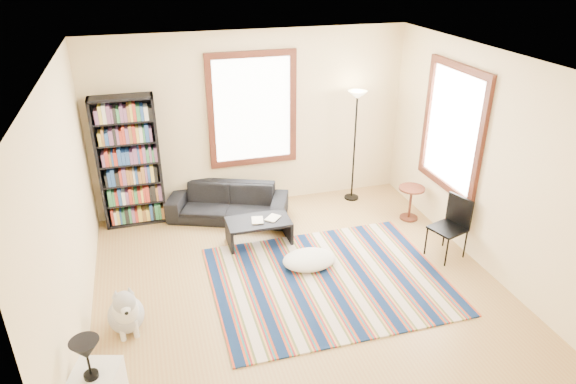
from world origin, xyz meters
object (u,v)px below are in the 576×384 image
object	(u,v)px
floor_lamp	(354,147)
bookshelf	(129,162)
coffee_table	(259,231)
floor_cushion	(309,260)
folding_chair	(448,229)
side_table	(410,203)
sofa	(228,203)
dog	(125,306)

from	to	relation	value
floor_lamp	bookshelf	bearing A→B (deg)	177.24
coffee_table	floor_lamp	xyz separation A→B (m)	(1.84, 0.96, 0.75)
coffee_table	floor_cushion	xyz separation A→B (m)	(0.51, -0.77, -0.09)
floor_cushion	folding_chair	size ratio (longest dim) A/B	0.84
bookshelf	side_table	world-z (taller)	bookshelf
bookshelf	coffee_table	size ratio (longest dim) A/B	2.22
coffee_table	floor_lamp	bearing A→B (deg)	27.44
sofa	bookshelf	size ratio (longest dim) A/B	0.91
coffee_table	side_table	size ratio (longest dim) A/B	1.67
sofa	floor_cushion	size ratio (longest dim) A/B	2.52
coffee_table	dog	bearing A→B (deg)	-143.06
bookshelf	floor_cushion	xyz separation A→B (m)	(2.19, -1.90, -0.91)
dog	bookshelf	bearing A→B (deg)	79.88
floor_cushion	side_table	xyz separation A→B (m)	(1.93, 0.81, 0.18)
bookshelf	dog	xyz separation A→B (m)	(-0.17, -2.52, -0.69)
coffee_table	side_table	bearing A→B (deg)	0.87
side_table	dog	distance (m)	4.52
side_table	folding_chair	world-z (taller)	folding_chair
bookshelf	floor_cushion	bearing A→B (deg)	-40.98
folding_chair	dog	size ratio (longest dim) A/B	1.38
bookshelf	dog	world-z (taller)	bookshelf
side_table	bookshelf	bearing A→B (deg)	165.16
bookshelf	floor_lamp	bearing A→B (deg)	-2.76
bookshelf	side_table	xyz separation A→B (m)	(4.12, -1.09, -0.73)
coffee_table	dog	xyz separation A→B (m)	(-1.85, -1.39, 0.13)
sofa	coffee_table	world-z (taller)	sofa
coffee_table	bookshelf	bearing A→B (deg)	146.14
bookshelf	coffee_table	world-z (taller)	bookshelf
dog	coffee_table	bearing A→B (deg)	30.65
bookshelf	dog	distance (m)	2.62
bookshelf	coffee_table	distance (m)	2.18
bookshelf	folding_chair	xyz separation A→B (m)	(4.07, -2.20, -0.57)
floor_lamp	folding_chair	distance (m)	2.16
sofa	floor_lamp	xyz separation A→B (m)	(2.13, 0.10, 0.66)
sofa	dog	world-z (taller)	dog
floor_cushion	dog	distance (m)	2.45
sofa	side_table	world-z (taller)	side_table
bookshelf	side_table	distance (m)	4.32
bookshelf	floor_lamp	xyz separation A→B (m)	(3.53, -0.17, -0.07)
side_table	folding_chair	xyz separation A→B (m)	(-0.05, -1.10, 0.16)
sofa	dog	distance (m)	2.74
floor_lamp	side_table	distance (m)	1.28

